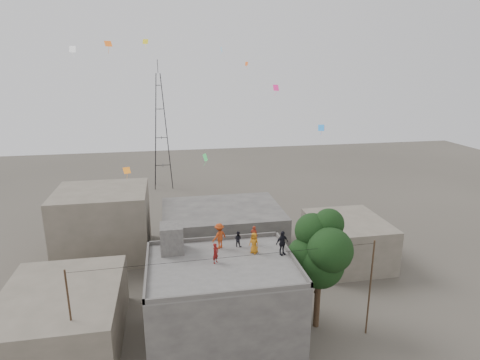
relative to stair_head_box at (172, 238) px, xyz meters
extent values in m
plane|color=#47423A|center=(3.20, -2.60, -7.10)|extent=(140.00, 140.00, 0.00)
cube|color=#464442|center=(3.20, -2.60, -4.10)|extent=(10.00, 8.00, 6.00)
cube|color=#5C5A57|center=(3.20, -2.60, -1.05)|extent=(10.00, 8.00, 0.10)
cube|color=#464442|center=(3.20, 1.32, -0.85)|extent=(10.00, 0.15, 0.30)
cube|color=#464442|center=(3.20, -6.53, -0.85)|extent=(10.00, 0.15, 0.30)
cube|color=#464442|center=(8.12, -2.60, -0.85)|extent=(0.15, 8.00, 0.30)
cube|color=#464442|center=(-1.72, -2.60, -0.85)|extent=(0.15, 8.00, 0.30)
cube|color=#464442|center=(0.00, 0.00, 0.00)|extent=(1.60, 1.80, 2.00)
cube|color=#645D4F|center=(-7.80, -0.60, -5.10)|extent=(8.00, 10.00, 4.00)
cube|color=#464442|center=(5.20, 11.40, -4.60)|extent=(12.00, 9.00, 5.00)
cube|color=#645D4F|center=(-6.80, 13.40, -3.60)|extent=(9.00, 8.00, 7.00)
cube|color=#645D4F|center=(17.20, 7.40, -4.90)|extent=(7.00, 8.00, 4.40)
cylinder|color=black|center=(10.40, -2.10, -5.10)|extent=(0.44, 0.44, 4.00)
cylinder|color=black|center=(10.55, -2.00, -3.50)|extent=(0.64, 0.91, 2.14)
sphere|color=black|center=(10.40, -2.10, -1.90)|extent=(3.60, 3.60, 3.60)
sphere|color=black|center=(11.50, -1.80, -1.10)|extent=(3.00, 3.00, 3.00)
sphere|color=black|center=(9.50, -1.60, -1.50)|extent=(2.80, 2.80, 2.80)
sphere|color=black|center=(10.80, -2.90, -0.50)|extent=(3.20, 3.20, 3.20)
sphere|color=black|center=(10.10, -1.20, 0.30)|extent=(2.60, 2.60, 2.60)
sphere|color=black|center=(11.20, -1.50, 0.90)|extent=(2.20, 2.20, 2.20)
cylinder|color=black|center=(-6.30, -4.10, -3.40)|extent=(0.12, 0.12, 7.40)
cylinder|color=black|center=(13.70, -3.60, -3.40)|extent=(0.12, 0.12, 7.40)
cylinder|color=black|center=(3.70, -3.85, 0.10)|extent=(20.00, 0.52, 0.02)
cylinder|color=black|center=(-1.65, 36.55, 1.90)|extent=(1.27, 1.27, 18.01)
cylinder|color=black|center=(0.05, 36.55, 1.90)|extent=(1.27, 1.27, 18.01)
cylinder|color=black|center=(0.05, 38.25, 1.90)|extent=(1.27, 1.27, 18.01)
cylinder|color=black|center=(-1.65, 38.25, 1.90)|extent=(1.27, 1.27, 18.01)
cube|color=black|center=(-0.80, 37.40, -3.50)|extent=(2.36, 0.08, 0.08)
cube|color=black|center=(-0.80, 37.40, -3.50)|extent=(0.08, 2.36, 0.08)
cube|color=black|center=(-0.80, 37.40, 1.00)|extent=(1.81, 0.08, 0.08)
cube|color=black|center=(-0.80, 37.40, 1.00)|extent=(0.08, 1.81, 0.08)
cube|color=black|center=(-0.80, 37.40, 5.50)|extent=(1.26, 0.08, 0.08)
cube|color=black|center=(-0.80, 37.40, 5.50)|extent=(0.08, 1.26, 0.08)
cube|color=black|center=(-0.80, 37.40, 9.10)|extent=(0.82, 0.08, 0.08)
cube|color=black|center=(-0.80, 37.40, 9.10)|extent=(0.08, 0.82, 0.08)
cylinder|color=black|center=(-0.80, 37.40, 11.90)|extent=(0.08, 0.08, 2.00)
imported|color=maroon|center=(6.02, 0.01, -0.25)|extent=(0.65, 0.59, 1.49)
imported|color=#B66B14|center=(5.71, -1.35, -0.23)|extent=(0.88, 0.87, 1.53)
imported|color=black|center=(4.79, -0.06, -0.41)|extent=(0.72, 0.69, 1.18)
imported|color=black|center=(7.60, -1.95, -0.12)|extent=(1.12, 0.79, 1.77)
imported|color=#A53812|center=(3.41, -0.08, -0.05)|extent=(1.41, 1.27, 1.90)
imported|color=maroon|center=(2.85, -2.34, -0.29)|extent=(0.60, 0.61, 1.42)
plane|color=orange|center=(-2.92, 1.86, 4.68)|extent=(0.55, 0.43, 0.41)
plane|color=#FA2789|center=(8.44, 3.67, 10.25)|extent=(0.44, 0.46, 0.46)
plane|color=yellow|center=(-1.38, 10.05, 13.87)|extent=(0.51, 0.38, 0.37)
plane|color=#298CEC|center=(11.93, 2.74, 7.20)|extent=(0.49, 0.13, 0.48)
plane|color=white|center=(-6.98, 8.30, 13.14)|extent=(0.53, 0.24, 0.50)
plane|color=#D75117|center=(7.48, 10.36, 12.07)|extent=(0.23, 0.32, 0.34)
plane|color=green|center=(2.80, 2.85, 5.17)|extent=(0.44, 0.56, 0.52)
plane|color=red|center=(12.86, 5.00, 6.83)|extent=(0.53, 0.40, 0.45)
plane|color=orange|center=(-3.49, 2.16, 13.26)|extent=(0.53, 0.43, 0.37)
plane|color=#48A8DA|center=(5.60, 13.39, 13.44)|extent=(0.06, 0.41, 0.40)
camera|label=1|loc=(-0.02, -26.81, 11.76)|focal=30.00mm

